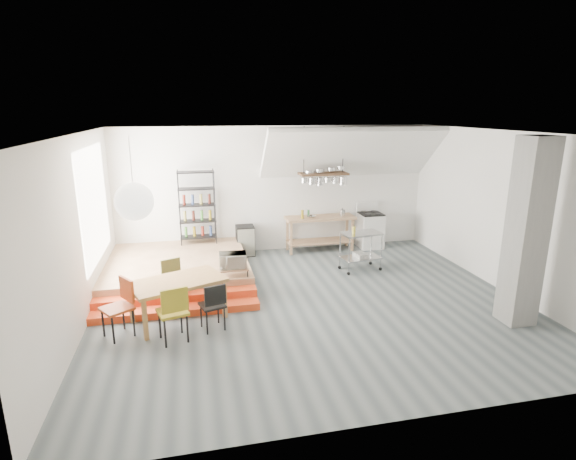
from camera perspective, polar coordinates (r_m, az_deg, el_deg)
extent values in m
plane|color=#4B5557|center=(8.75, 2.88, -9.20)|extent=(8.00, 8.00, 0.00)
cube|color=silver|center=(11.56, -1.59, 5.15)|extent=(8.00, 0.04, 3.20)
cube|color=silver|center=(8.15, -25.21, -0.55)|extent=(0.04, 7.00, 3.20)
cube|color=silver|center=(10.03, 25.65, 2.12)|extent=(0.04, 7.00, 3.20)
cube|color=white|center=(7.98, 3.19, 12.22)|extent=(8.00, 7.00, 0.02)
cube|color=white|center=(11.34, 8.07, 9.66)|extent=(4.40, 1.44, 1.32)
cube|color=white|center=(9.54, -23.35, 2.99)|extent=(0.02, 2.50, 2.20)
cube|color=#8E6947|center=(10.27, -13.78, -4.67)|extent=(3.00, 3.00, 0.40)
cube|color=red|center=(8.51, -13.93, -9.89)|extent=(3.00, 0.35, 0.13)
cube|color=red|center=(8.80, -13.92, -8.55)|extent=(3.00, 0.35, 0.27)
cube|color=slate|center=(8.47, 28.02, -0.35)|extent=(0.50, 0.50, 3.20)
cube|color=#8E6947|center=(11.63, 4.10, 1.56)|extent=(1.80, 0.60, 0.06)
cube|color=#8E6947|center=(11.79, 4.04, -1.42)|extent=(1.70, 0.55, 0.04)
cube|color=#8E6947|center=(12.19, 7.47, -0.08)|extent=(0.06, 0.06, 0.86)
cube|color=#8E6947|center=(11.75, -0.08, -0.53)|extent=(0.06, 0.06, 0.86)
cube|color=#8E6947|center=(11.79, 8.19, -0.62)|extent=(0.06, 0.06, 0.86)
cube|color=#8E6947|center=(11.34, 0.39, -1.12)|extent=(0.06, 0.06, 0.86)
cube|color=white|center=(12.20, 10.38, -0.10)|extent=(0.60, 0.60, 0.90)
cube|color=black|center=(12.08, 10.49, 2.05)|extent=(0.58, 0.58, 0.03)
cube|color=white|center=(12.31, 10.02, 2.93)|extent=(0.60, 0.05, 0.25)
cylinder|color=black|center=(12.26, 10.85, 2.34)|extent=(0.18, 0.18, 0.02)
cylinder|color=black|center=(12.15, 9.63, 2.29)|extent=(0.18, 0.18, 0.02)
cylinder|color=black|center=(12.01, 11.37, 2.05)|extent=(0.18, 0.18, 0.02)
cylinder|color=black|center=(11.90, 10.13, 1.99)|extent=(0.18, 0.18, 0.02)
cube|color=#422D1A|center=(11.22, 4.50, 7.14)|extent=(1.20, 0.50, 0.05)
cylinder|color=black|center=(11.02, 2.04, 10.04)|extent=(0.02, 0.02, 1.15)
cylinder|color=black|center=(11.31, 7.03, 10.07)|extent=(0.02, 0.02, 1.15)
cylinder|color=silver|center=(11.06, 2.07, 6.32)|extent=(0.16, 0.16, 0.12)
cylinder|color=silver|center=(11.11, 3.07, 6.25)|extent=(0.20, 0.20, 0.16)
cylinder|color=silver|center=(11.17, 4.06, 6.18)|extent=(0.16, 0.16, 0.20)
cylinder|color=silver|center=(11.22, 5.05, 6.41)|extent=(0.20, 0.20, 0.12)
cylinder|color=silver|center=(11.29, 6.03, 6.33)|extent=(0.16, 0.16, 0.16)
cylinder|color=silver|center=(11.35, 6.99, 6.25)|extent=(0.20, 0.20, 0.20)
cylinder|color=black|center=(11.31, -9.35, 3.19)|extent=(0.02, 0.02, 1.80)
cylinder|color=black|center=(11.30, -13.61, 2.95)|extent=(0.02, 0.02, 1.80)
cylinder|color=black|center=(10.96, -9.24, 2.81)|extent=(0.02, 0.02, 1.80)
cylinder|color=black|center=(10.95, -13.63, 2.57)|extent=(0.02, 0.02, 1.80)
cube|color=black|center=(11.30, -11.26, -0.83)|extent=(0.88, 0.38, 0.02)
cube|color=black|center=(11.20, -11.37, 1.14)|extent=(0.88, 0.38, 0.02)
cube|color=black|center=(11.11, -11.47, 3.14)|extent=(0.88, 0.38, 0.02)
cube|color=black|center=(11.04, -11.58, 5.17)|extent=(0.88, 0.38, 0.02)
cube|color=black|center=(10.98, -11.69, 7.22)|extent=(0.88, 0.38, 0.03)
cylinder|color=#448936|center=(11.27, -11.30, -0.15)|extent=(0.07, 0.07, 0.24)
cylinder|color=olive|center=(11.17, -11.40, 1.83)|extent=(0.07, 0.07, 0.24)
cylinder|color=maroon|center=(11.09, -11.51, 3.85)|extent=(0.07, 0.07, 0.24)
cube|color=#8E6947|center=(9.00, -7.01, -4.81)|extent=(0.60, 0.40, 0.03)
cylinder|color=black|center=(9.21, -5.42, -4.83)|extent=(0.02, 0.02, 0.13)
cylinder|color=black|center=(9.17, -8.79, -5.05)|extent=(0.02, 0.02, 0.13)
cylinder|color=black|center=(8.89, -5.15, -5.57)|extent=(0.02, 0.02, 0.13)
cylinder|color=black|center=(8.85, -8.63, -5.79)|extent=(0.02, 0.02, 0.13)
sphere|color=white|center=(7.44, -18.93, 3.44)|extent=(0.60, 0.60, 0.60)
cube|color=olive|center=(8.02, -13.91, -6.40)|extent=(1.79, 1.42, 0.06)
cube|color=olive|center=(8.73, -10.32, -7.04)|extent=(0.09, 0.09, 0.69)
cube|color=olive|center=(8.30, -19.29, -8.88)|extent=(0.09, 0.09, 0.69)
cube|color=olive|center=(8.11, -8.06, -8.72)|extent=(0.09, 0.09, 0.69)
cube|color=olive|center=(7.64, -17.70, -10.87)|extent=(0.09, 0.09, 0.69)
cube|color=#9D891A|center=(7.45, -14.46, -10.03)|extent=(0.55, 0.55, 0.04)
cube|color=#9D891A|center=(7.16, -14.20, -8.66)|extent=(0.41, 0.16, 0.38)
cylinder|color=black|center=(7.37, -15.32, -12.57)|extent=(0.03, 0.03, 0.48)
cylinder|color=black|center=(7.44, -12.64, -12.10)|extent=(0.03, 0.03, 0.48)
cylinder|color=black|center=(7.68, -15.97, -11.44)|extent=(0.03, 0.03, 0.48)
cylinder|color=black|center=(7.75, -13.40, -11.01)|extent=(0.03, 0.03, 0.48)
cube|color=black|center=(7.71, -9.60, -9.38)|extent=(0.47, 0.47, 0.04)
cube|color=black|center=(7.47, -9.24, -8.21)|extent=(0.36, 0.14, 0.33)
cylinder|color=black|center=(7.63, -10.25, -11.52)|extent=(0.03, 0.03, 0.42)
cylinder|color=black|center=(7.72, -8.06, -11.09)|extent=(0.03, 0.03, 0.42)
cylinder|color=black|center=(7.89, -10.97, -10.61)|extent=(0.03, 0.03, 0.42)
cylinder|color=black|center=(7.98, -8.85, -10.22)|extent=(0.03, 0.03, 0.42)
cube|color=brown|center=(8.74, -14.14, -6.51)|extent=(0.52, 0.52, 0.04)
cube|color=brown|center=(8.82, -14.67, -4.64)|extent=(0.36, 0.18, 0.35)
cylinder|color=black|center=(9.02, -13.47, -7.35)|extent=(0.03, 0.03, 0.44)
cylinder|color=black|center=(8.92, -15.37, -7.74)|extent=(0.03, 0.03, 0.44)
cylinder|color=black|center=(8.74, -12.69, -8.03)|extent=(0.03, 0.03, 0.44)
cylinder|color=black|center=(8.64, -14.64, -8.44)|extent=(0.03, 0.03, 0.44)
cube|color=#BC461A|center=(7.84, -20.91, -9.30)|extent=(0.61, 0.61, 0.04)
cube|color=#BC461A|center=(7.81, -19.80, -7.10)|extent=(0.27, 0.37, 0.38)
cylinder|color=black|center=(7.87, -19.00, -11.05)|extent=(0.03, 0.03, 0.48)
cylinder|color=black|center=(8.15, -20.17, -10.21)|extent=(0.03, 0.03, 0.48)
cylinder|color=black|center=(7.74, -21.33, -11.74)|extent=(0.03, 0.03, 0.48)
cylinder|color=black|center=(8.03, -22.43, -10.85)|extent=(0.03, 0.03, 0.48)
cube|color=silver|center=(10.30, 9.30, -0.44)|extent=(0.96, 0.63, 0.04)
cube|color=silver|center=(10.47, 9.16, -3.47)|extent=(0.96, 0.63, 0.03)
cylinder|color=silver|center=(10.81, 10.52, -2.11)|extent=(0.03, 0.03, 0.85)
sphere|color=black|center=(10.94, 10.42, -4.14)|extent=(0.08, 0.08, 0.08)
cylinder|color=silver|center=(10.41, 6.62, -2.62)|extent=(0.03, 0.03, 0.85)
sphere|color=black|center=(10.54, 6.55, -4.72)|extent=(0.08, 0.08, 0.08)
cylinder|color=silver|center=(10.46, 11.77, -2.76)|extent=(0.03, 0.03, 0.85)
sphere|color=black|center=(10.59, 11.65, -4.85)|extent=(0.08, 0.08, 0.08)
cylinder|color=silver|center=(10.05, 7.77, -3.32)|extent=(0.03, 0.03, 0.85)
sphere|color=black|center=(10.18, 7.69, -5.49)|extent=(0.08, 0.08, 0.08)
cube|color=black|center=(11.42, -5.45, -1.33)|extent=(0.45, 0.45, 0.76)
imported|color=beige|center=(8.94, -7.05, -3.84)|extent=(0.55, 0.38, 0.29)
imported|color=silver|center=(11.50, 2.98, 1.71)|extent=(0.27, 0.27, 0.05)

